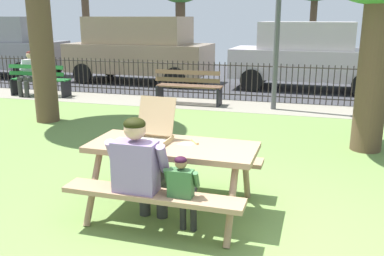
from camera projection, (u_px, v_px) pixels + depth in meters
ground at (261, 187)px, 5.36m from camera, size 28.00×11.07×0.02m
cobblestone_walkway at (286, 109)px, 9.85m from camera, size 28.00×1.40×0.01m
street_asphalt at (295, 81)px, 14.13m from camera, size 28.00×7.80×0.01m
picnic_table_foreground at (172, 160)px, 4.55m from camera, size 1.83×1.51×0.79m
pizza_box_open at (151, 132)px, 4.58m from camera, size 0.47×0.55×0.46m
pizza_slice_on_table at (189, 143)px, 4.54m from camera, size 0.25×0.24×0.02m
adult_at_table at (140, 169)px, 4.11m from camera, size 0.61×0.60×1.19m
child_at_table at (183, 188)px, 4.00m from camera, size 0.34×0.33×0.86m
iron_fence_streetside at (289, 83)px, 10.37m from camera, size 23.25×0.03×0.97m
park_bench_left at (40, 81)px, 11.33m from camera, size 1.62×0.53×0.85m
park_bench_center at (189, 88)px, 10.23m from camera, size 1.60×0.46×0.85m
person_on_park_bench at (30, 71)px, 11.36m from camera, size 0.61×0.60×1.19m
parked_car_left at (139, 48)px, 13.56m from camera, size 4.66×2.08×2.08m
parked_car_center at (308, 55)px, 12.20m from camera, size 4.46×2.04×1.94m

